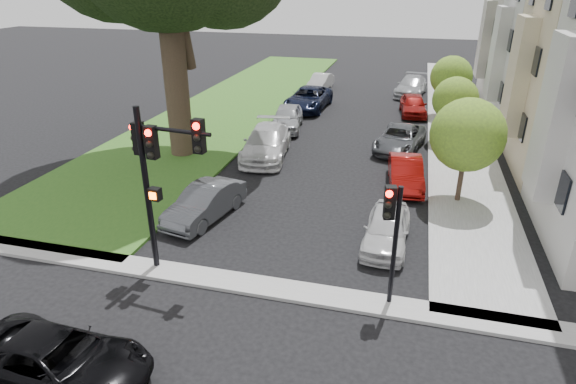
% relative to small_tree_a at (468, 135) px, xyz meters
% --- Properties ---
extents(ground, '(140.00, 140.00, 0.00)m').
position_rel_small_tree_a_xyz_m(ground, '(-6.20, -10.12, -3.01)').
color(ground, black).
rests_on(ground, ground).
extents(grass_strip, '(8.00, 44.00, 0.12)m').
position_rel_small_tree_a_xyz_m(grass_strip, '(-15.20, 13.88, -2.95)').
color(grass_strip, '#2E5D1E').
rests_on(grass_strip, ground).
extents(sidewalk_right, '(3.50, 44.00, 0.12)m').
position_rel_small_tree_a_xyz_m(sidewalk_right, '(0.55, 13.88, -2.95)').
color(sidewalk_right, gray).
rests_on(sidewalk_right, ground).
extents(sidewalk_cross, '(60.00, 1.00, 0.12)m').
position_rel_small_tree_a_xyz_m(sidewalk_cross, '(-6.20, -8.12, -2.95)').
color(sidewalk_cross, gray).
rests_on(sidewalk_cross, ground).
extents(house_c, '(7.70, 7.55, 15.97)m').
position_rel_small_tree_a_xyz_m(house_c, '(6.25, 12.88, 3.92)').
color(house_c, '#A9A5A1').
rests_on(house_c, ground).
extents(house_d, '(7.70, 7.55, 15.97)m').
position_rel_small_tree_a_xyz_m(house_d, '(6.25, 20.38, 3.92)').
color(house_d, gray).
rests_on(house_d, ground).
extents(small_tree_a, '(3.02, 3.02, 4.53)m').
position_rel_small_tree_a_xyz_m(small_tree_a, '(0.00, 0.00, 0.00)').
color(small_tree_a, '#322A20').
rests_on(small_tree_a, ground).
extents(small_tree_b, '(2.54, 2.54, 3.82)m').
position_rel_small_tree_a_xyz_m(small_tree_b, '(0.00, 8.30, -0.47)').
color(small_tree_b, '#322A20').
rests_on(small_tree_b, ground).
extents(small_tree_c, '(2.74, 2.74, 4.11)m').
position_rel_small_tree_a_xyz_m(small_tree_c, '(0.00, 14.09, -0.28)').
color(small_tree_c, '#322A20').
rests_on(small_tree_c, ground).
extents(traffic_signal_main, '(2.69, 0.70, 5.50)m').
position_rel_small_tree_a_xyz_m(traffic_signal_main, '(-9.57, -7.88, 0.78)').
color(traffic_signal_main, black).
rests_on(traffic_signal_main, ground).
extents(traffic_signal_secondary, '(0.51, 0.41, 3.83)m').
position_rel_small_tree_a_xyz_m(traffic_signal_secondary, '(-2.49, -7.93, -0.34)').
color(traffic_signal_secondary, black).
rests_on(traffic_signal_secondary, ground).
extents(car_cross_near, '(4.65, 2.29, 1.27)m').
position_rel_small_tree_a_xyz_m(car_cross_near, '(-9.78, -12.95, -2.38)').
color(car_cross_near, black).
rests_on(car_cross_near, ground).
extents(car_parked_0, '(1.67, 3.89, 1.31)m').
position_rel_small_tree_a_xyz_m(car_parked_0, '(-2.72, -4.44, -2.36)').
color(car_parked_0, silver).
rests_on(car_parked_0, ground).
extents(car_parked_1, '(1.84, 4.19, 1.34)m').
position_rel_small_tree_a_xyz_m(car_parked_1, '(-2.27, 1.15, -2.34)').
color(car_parked_1, maroon).
rests_on(car_parked_1, ground).
extents(car_parked_2, '(3.03, 5.12, 1.34)m').
position_rel_small_tree_a_xyz_m(car_parked_2, '(-2.79, 6.28, -2.34)').
color(car_parked_2, '#3F4247').
rests_on(car_parked_2, ground).
extents(car_parked_3, '(2.13, 4.32, 1.42)m').
position_rel_small_tree_a_xyz_m(car_parked_3, '(-2.25, 14.03, -2.30)').
color(car_parked_3, maroon).
rests_on(car_parked_3, ground).
extents(car_parked_4, '(2.76, 5.38, 1.50)m').
position_rel_small_tree_a_xyz_m(car_parked_4, '(-2.56, 20.12, -2.26)').
color(car_parked_4, '#999BA0').
rests_on(car_parked_4, ground).
extents(car_parked_5, '(2.23, 4.35, 1.37)m').
position_rel_small_tree_a_xyz_m(car_parked_5, '(-9.88, -4.17, -2.33)').
color(car_parked_5, '#3F4247').
rests_on(car_parked_5, ground).
extents(car_parked_6, '(2.95, 5.74, 1.59)m').
position_rel_small_tree_a_xyz_m(car_parked_6, '(-9.62, 3.32, -2.21)').
color(car_parked_6, silver).
rests_on(car_parked_6, ground).
extents(car_parked_7, '(2.45, 4.67, 1.51)m').
position_rel_small_tree_a_xyz_m(car_parked_7, '(-9.85, 8.48, -2.25)').
color(car_parked_7, '#999BA0').
rests_on(car_parked_7, ground).
extents(car_parked_8, '(2.83, 5.70, 1.55)m').
position_rel_small_tree_a_xyz_m(car_parked_8, '(-9.64, 13.71, -2.23)').
color(car_parked_8, black).
rests_on(car_parked_8, ground).
extents(car_parked_9, '(1.69, 4.04, 1.30)m').
position_rel_small_tree_a_xyz_m(car_parked_9, '(-10.06, 20.30, -2.36)').
color(car_parked_9, silver).
rests_on(car_parked_9, ground).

